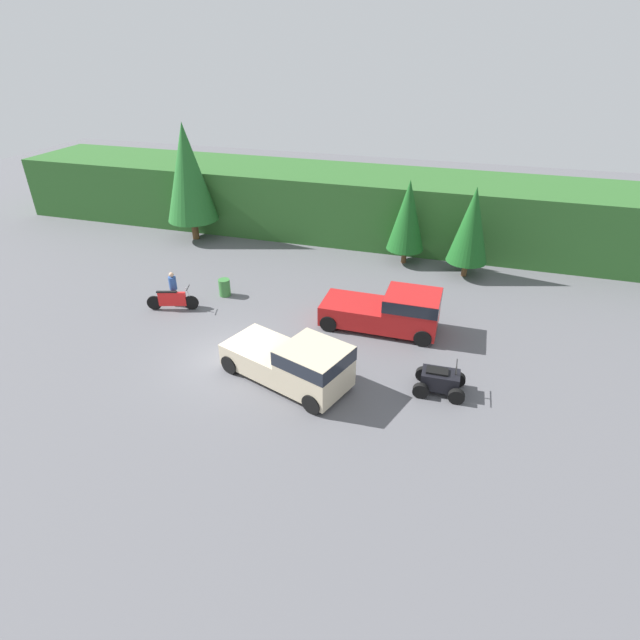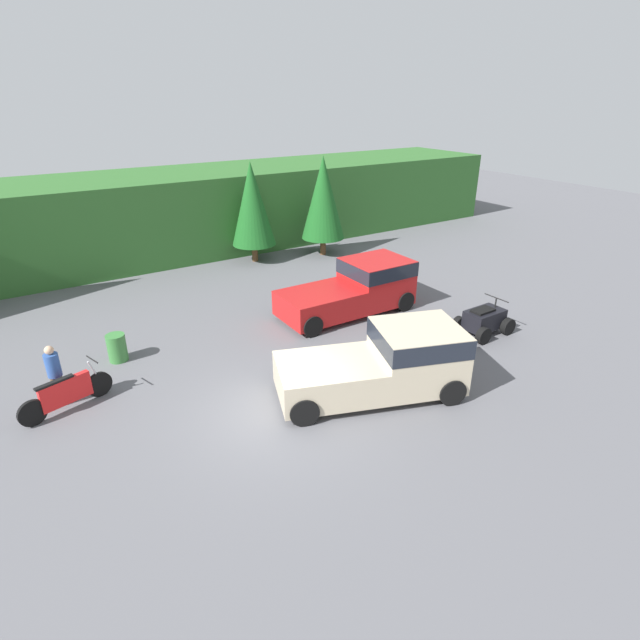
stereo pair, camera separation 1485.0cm
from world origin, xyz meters
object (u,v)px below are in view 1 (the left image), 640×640
object	(u,v)px
pickup_truck_red	(392,310)
steel_barrel	(225,287)
quad_atv	(440,381)
pickup_truck_second	(296,362)
dirt_bike	(172,300)
rider_person	(173,288)

from	to	relation	value
pickup_truck_red	steel_barrel	distance (m)	8.71
quad_atv	steel_barrel	distance (m)	12.16
pickup_truck_second	dirt_bike	distance (m)	8.57
quad_atv	pickup_truck_second	bearing A→B (deg)	-169.75
pickup_truck_red	pickup_truck_second	size ratio (longest dim) A/B	0.95
dirt_bike	rider_person	size ratio (longest dim) A/B	1.37
quad_atv	rider_person	distance (m)	13.40
pickup_truck_red	steel_barrel	world-z (taller)	pickup_truck_red
pickup_truck_red	dirt_bike	size ratio (longest dim) A/B	2.16
rider_person	steel_barrel	bearing A→B (deg)	5.25
pickup_truck_second	dirt_bike	world-z (taller)	pickup_truck_second
pickup_truck_red	steel_barrel	size ratio (longest dim) A/B	5.89
dirt_bike	rider_person	distance (m)	0.64
rider_person	steel_barrel	world-z (taller)	rider_person
pickup_truck_second	steel_barrel	size ratio (longest dim) A/B	6.19
pickup_truck_red	pickup_truck_second	distance (m)	5.74
pickup_truck_second	rider_person	size ratio (longest dim) A/B	3.12
dirt_bike	pickup_truck_second	bearing A→B (deg)	-44.10
quad_atv	steel_barrel	xyz separation A→B (m)	(-11.15, 4.85, -0.04)
dirt_bike	rider_person	bearing A→B (deg)	90.27
steel_barrel	rider_person	bearing A→B (deg)	-138.25
pickup_truck_red	dirt_bike	xyz separation A→B (m)	(-10.36, -1.20, -0.49)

